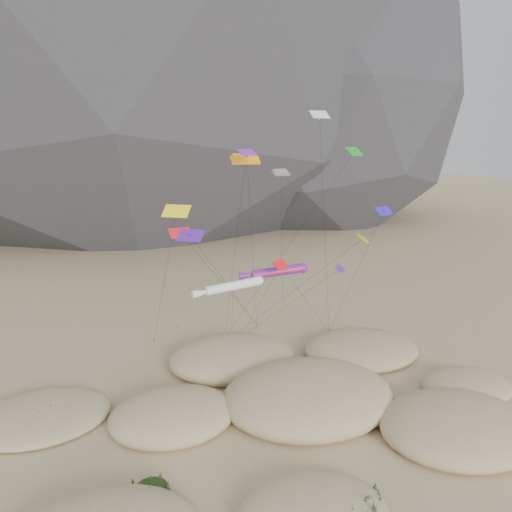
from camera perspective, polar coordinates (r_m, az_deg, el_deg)
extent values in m
plane|color=#CCB789|center=(44.91, 7.20, -19.30)|extent=(500.00, 500.00, 0.00)
ellipsoid|color=black|center=(154.66, -12.34, 26.26)|extent=(191.54, 147.29, 156.00)
ellipsoid|color=black|center=(161.99, 6.27, 17.96)|extent=(130.55, 126.41, 100.00)
ellipsoid|color=#CCB789|center=(46.90, 22.02, -17.60)|extent=(13.40, 11.39, 3.51)
ellipsoid|color=#CCB789|center=(46.02, -9.51, -17.48)|extent=(11.05, 9.39, 3.20)
ellipsoid|color=#CCB789|center=(48.02, 5.98, -15.60)|extent=(16.20, 13.77, 4.41)
ellipsoid|color=#CCB789|center=(54.51, 22.88, -13.52)|extent=(9.00, 7.65, 2.29)
ellipsoid|color=#CCB789|center=(55.87, -2.71, -11.50)|extent=(14.01, 11.91, 3.37)
ellipsoid|color=#CCB789|center=(59.45, 11.87, -10.37)|extent=(13.44, 11.42, 2.71)
ellipsoid|color=#CCB789|center=(49.63, -23.34, -16.44)|extent=(11.91, 10.12, 1.82)
ellipsoid|color=black|center=(38.35, -11.93, -24.43)|extent=(2.29, 1.96, 0.69)
ellipsoid|color=black|center=(37.77, 12.32, -25.70)|extent=(2.36, 2.02, 0.71)
ellipsoid|color=black|center=(47.06, 21.55, -17.15)|extent=(3.71, 3.17, 1.11)
ellipsoid|color=black|center=(45.95, 20.67, -18.14)|extent=(2.05, 1.76, 0.62)
ellipsoid|color=black|center=(46.96, -11.11, -16.76)|extent=(2.71, 2.31, 0.81)
ellipsoid|color=black|center=(47.76, -5.63, -16.16)|extent=(2.21, 1.89, 0.66)
ellipsoid|color=black|center=(48.63, 7.82, -15.12)|extent=(3.30, 2.82, 0.99)
ellipsoid|color=black|center=(51.15, 8.46, -13.77)|extent=(2.50, 2.14, 0.75)
ellipsoid|color=black|center=(46.33, 6.13, -16.88)|extent=(2.70, 2.31, 0.81)
ellipsoid|color=black|center=(55.54, 24.56, -13.08)|extent=(2.11, 1.80, 0.63)
ellipsoid|color=black|center=(56.88, -1.04, -10.75)|extent=(3.34, 2.86, 1.00)
ellipsoid|color=black|center=(54.77, 1.78, -11.85)|extent=(2.62, 2.24, 0.79)
ellipsoid|color=black|center=(62.74, 12.95, -9.05)|extent=(2.03, 1.74, 0.61)
ellipsoid|color=black|center=(60.16, 10.82, -10.04)|extent=(2.38, 2.04, 0.71)
ellipsoid|color=black|center=(49.53, -23.02, -16.35)|extent=(2.27, 1.94, 0.68)
ellipsoid|color=black|center=(48.34, -20.70, -17.04)|extent=(1.87, 1.60, 0.56)
cylinder|color=#3F2D1E|center=(59.80, -4.50, -10.45)|extent=(0.08, 0.08, 0.30)
cylinder|color=#3F2D1E|center=(62.02, -2.24, -9.53)|extent=(0.08, 0.08, 0.30)
cylinder|color=#3F2D1E|center=(65.75, 0.22, -8.17)|extent=(0.08, 0.08, 0.30)
cylinder|color=#3F2D1E|center=(67.07, 0.07, -7.74)|extent=(0.08, 0.08, 0.30)
cylinder|color=#3F2D1E|center=(65.25, 8.35, -8.49)|extent=(0.08, 0.08, 0.30)
cylinder|color=#3F2D1E|center=(66.70, -8.94, -8.02)|extent=(0.08, 0.08, 0.30)
cylinder|color=#3F2D1E|center=(70.10, 6.67, -6.89)|extent=(0.08, 0.08, 0.30)
cylinder|color=#3F2D1E|center=(63.02, -11.61, -9.42)|extent=(0.08, 0.08, 0.30)
cylinder|color=red|center=(50.46, 2.49, -1.77)|extent=(5.40, 2.01, 1.50)
sphere|color=red|center=(51.03, 5.37, -1.40)|extent=(1.01, 1.01, 1.01)
cone|color=red|center=(50.00, -0.74, -2.21)|extent=(2.31, 1.28, 1.08)
cylinder|color=black|center=(58.43, 0.44, -5.33)|extent=(1.72, 13.78, 11.08)
cylinder|color=white|center=(44.74, -2.62, -3.44)|extent=(5.13, 1.03, 1.16)
sphere|color=white|center=(45.63, 0.33, -2.83)|extent=(0.85, 0.85, 0.85)
cone|color=white|center=(43.92, -6.01, -4.16)|extent=(2.10, 0.82, 0.87)
cylinder|color=black|center=(54.27, -2.72, -6.70)|extent=(5.08, 15.56, 11.29)
cube|color=orange|center=(47.14, -1.23, 10.91)|extent=(2.80, 1.39, 0.79)
cube|color=orange|center=(47.14, -1.23, 11.16)|extent=(2.37, 1.11, 0.77)
cylinder|color=black|center=(54.73, -2.56, -0.55)|extent=(1.78, 12.32, 22.21)
cube|color=#FA4A1A|center=(53.42, 2.87, 9.44)|extent=(2.08, 1.18, 0.56)
cube|color=#FA4A1A|center=(53.41, 2.87, 9.63)|extent=(1.76, 0.96, 0.55)
cylinder|color=black|center=(61.47, 3.00, 0.20)|extent=(5.97, 11.87, 20.62)
cube|color=red|center=(44.13, -8.61, 2.63)|extent=(2.10, 1.25, 0.77)
cube|color=red|center=(44.16, -8.61, 2.44)|extent=(0.26, 0.26, 0.68)
cylinder|color=black|center=(55.25, -3.39, -3.68)|extent=(13.54, 15.95, 16.06)
cube|color=#501CA4|center=(43.35, -7.52, 2.33)|extent=(2.57, 2.47, 0.89)
cube|color=#501CA4|center=(43.38, -7.51, 2.13)|extent=(0.38, 0.38, 0.81)
cylinder|color=black|center=(54.91, -2.92, -3.85)|extent=(12.92, 16.93, 15.94)
cube|color=purple|center=(44.96, -1.06, 11.76)|extent=(1.82, 1.31, 0.56)
cube|color=purple|center=(44.97, -1.06, 11.57)|extent=(0.23, 0.20, 0.57)
cylinder|color=black|center=(55.25, -0.38, 0.02)|extent=(7.41, 16.20, 22.91)
cube|color=#179B1B|center=(56.60, 11.18, 11.64)|extent=(2.48, 1.95, 0.95)
cube|color=#179B1B|center=(56.60, 11.17, 11.49)|extent=(0.38, 0.40, 0.75)
cylinder|color=black|center=(56.60, 3.11, 0.24)|extent=(14.64, 4.85, 22.76)
cube|color=#3217CA|center=(51.52, 14.40, 5.01)|extent=(1.98, 1.20, 0.78)
cube|color=#3217CA|center=(51.54, 14.39, 4.84)|extent=(0.26, 0.30, 0.62)
cylinder|color=black|center=(57.92, 11.03, -2.59)|extent=(0.77, 11.10, 17.07)
cube|color=yellow|center=(54.81, 12.13, 1.99)|extent=(2.09, 2.58, 0.80)
cube|color=yellow|center=(54.83, 12.12, 1.84)|extent=(0.31, 0.34, 0.79)
cylinder|color=black|center=(56.38, 3.51, -4.60)|extent=(14.26, 7.88, 13.69)
cube|color=red|center=(48.42, 2.83, -1.00)|extent=(2.05, 1.77, 0.81)
cube|color=red|center=(48.45, 2.83, -1.17)|extent=(0.34, 0.36, 0.62)
cylinder|color=black|center=(56.67, 5.99, -5.36)|extent=(11.35, 9.64, 12.18)
cube|color=silver|center=(55.83, 7.29, 15.75)|extent=(2.15, 1.13, 0.85)
cube|color=silver|center=(55.83, 7.28, 15.60)|extent=(0.26, 0.28, 0.71)
cylinder|color=black|center=(59.21, 7.87, 2.63)|extent=(4.13, 3.43, 26.64)
cube|color=yellow|center=(42.71, -9.10, 5.09)|extent=(2.55, 2.31, 0.96)
cube|color=yellow|center=(42.73, -9.09, 4.89)|extent=(0.41, 0.42, 0.78)
cylinder|color=black|center=(52.46, -10.59, -3.62)|extent=(0.26, 16.29, 18.13)
cube|color=#541BA2|center=(48.39, 9.59, -1.43)|extent=(1.55, 1.58, 0.56)
cube|color=#541BA2|center=(48.43, 9.59, -1.60)|extent=(0.25, 0.25, 0.50)
cylinder|color=black|center=(54.80, 2.98, -6.06)|extent=(5.69, 14.12, 11.98)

